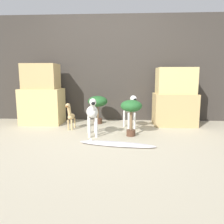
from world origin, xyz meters
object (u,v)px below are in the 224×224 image
Objects in this scene: zebra_left at (92,112)px; surfboard at (116,144)px; giraffe_figurine at (70,115)px; potted_palm_front at (131,108)px; zebra_right at (130,107)px; potted_palm_back at (98,103)px.

zebra_left is 0.72m from surfboard.
zebra_left is at bearing 129.77° from surfboard.
giraffe_figurine is 0.85× the size of potted_palm_front.
zebra_left is 0.61m from giraffe_figurine.
zebra_right and zebra_left have the same top height.
giraffe_figurine is 0.69m from potted_palm_back.
potted_palm_back is (-0.63, 0.89, -0.03)m from potted_palm_front.
zebra_left is 1.11× the size of potted_palm_back.
zebra_right is at bearing -31.21° from potted_palm_back.
potted_palm_front is 1.09m from potted_palm_back.
zebra_left reaches higher than giraffe_figurine.
surfboard is (-0.22, -0.50, -0.42)m from potted_palm_front.
surfboard is (0.85, -0.87, -0.25)m from giraffe_figurine.
zebra_right is 1.09m from surfboard.
giraffe_figurine is (-0.45, 0.39, -0.12)m from zebra_left.
potted_palm_front is at bearing 2.18° from zebra_left.
potted_palm_front is (0.61, 0.02, 0.05)m from zebra_left.
surfboard is at bearing -45.84° from giraffe_figurine.
giraffe_figurine is 0.45× the size of surfboard.
giraffe_figurine is at bearing 160.74° from potted_palm_front.
zebra_right is at bearing 40.97° from zebra_left.
potted_palm_front is 1.03× the size of potted_palm_back.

